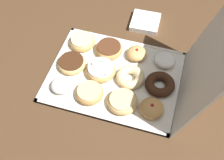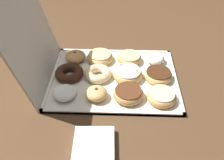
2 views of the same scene
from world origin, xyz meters
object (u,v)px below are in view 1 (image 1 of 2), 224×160
Objects in this scene: jelly_filled_donut_6 at (137,53)px; powdered_filled_donut_9 at (165,60)px; chocolate_frosted_donut_1 at (72,63)px; jelly_filled_donut_11 at (152,108)px; glazed_ring_donut_8 at (122,101)px; glazed_ring_donut_0 at (82,41)px; sprinkle_donut_4 at (100,71)px; donut_box at (114,77)px; powdered_filled_donut_2 at (61,85)px; chocolate_cake_ring_donut_10 at (160,84)px; napkin_stack at (145,22)px; glazed_ring_donut_5 at (89,93)px; chocolate_frosted_donut_3 at (109,49)px; cruller_donut_7 at (130,77)px.

powdered_filled_donut_9 is (0.00, 0.12, -0.00)m from jelly_filled_donut_6.
chocolate_frosted_donut_1 is 0.28m from jelly_filled_donut_6.
jelly_filled_donut_11 is (0.12, 0.36, 0.00)m from chocolate_frosted_donut_1.
chocolate_frosted_donut_1 is 1.00× the size of glazed_ring_donut_8.
glazed_ring_donut_0 is 0.13m from chocolate_frosted_donut_1.
chocolate_frosted_donut_1 is at bearing -115.31° from glazed_ring_donut_8.
sprinkle_donut_4 is at bearing -61.92° from powdered_filled_donut_9.
glazed_ring_donut_8 is at bearing 29.32° from donut_box.
glazed_ring_donut_0 is at bearing -179.96° from powdered_filled_donut_2.
donut_box is 4.45× the size of chocolate_cake_ring_donut_10.
jelly_filled_donut_6 is at bearing 116.68° from chocolate_frosted_donut_1.
napkin_stack is at bearing -148.73° from powdered_filled_donut_9.
glazed_ring_donut_0 is 0.18m from sprinkle_donut_4.
glazed_ring_donut_5 is 0.24m from jelly_filled_donut_11.
donut_box is at bearing 150.09° from glazed_ring_donut_5.
glazed_ring_donut_0 is at bearing -124.67° from donut_box.
powdered_filled_donut_9 is (-0.01, 0.24, 0.00)m from chocolate_frosted_donut_3.
chocolate_frosted_donut_1 is (0.13, -0.00, 0.00)m from glazed_ring_donut_0.
cruller_donut_7 reaches higher than chocolate_frosted_donut_1.
chocolate_frosted_donut_3 is 0.12m from jelly_filled_donut_6.
napkin_stack is (-0.34, -0.13, -0.02)m from chocolate_cake_ring_donut_10.
glazed_ring_donut_5 is 0.27m from jelly_filled_donut_6.
chocolate_cake_ring_donut_10 is at bearing 134.83° from glazed_ring_donut_8.
cruller_donut_7 is 0.12m from glazed_ring_donut_8.
glazed_ring_donut_0 is 1.27× the size of powdered_filled_donut_9.
powdered_filled_donut_9 is 0.75× the size of chocolate_cake_ring_donut_10.
jelly_filled_donut_6 is at bearing -177.97° from cruller_donut_7.
glazed_ring_donut_8 is (0.12, 0.25, 0.00)m from chocolate_frosted_donut_1.
glazed_ring_donut_8 reaches higher than napkin_stack.
powdered_filled_donut_2 is at bearing -28.12° from chocolate_frosted_donut_3.
sprinkle_donut_4 is at bearing -42.75° from jelly_filled_donut_6.
powdered_filled_donut_9 is at bearing 154.20° from glazed_ring_donut_8.
glazed_ring_donut_8 reaches higher than glazed_ring_donut_5.
glazed_ring_donut_0 is 0.27m from glazed_ring_donut_5.
glazed_ring_donut_8 is (0.24, 0.00, -0.00)m from jelly_filled_donut_6.
chocolate_cake_ring_donut_10 is at bearing 114.85° from glazed_ring_donut_5.
sprinkle_donut_4 is 0.12m from cruller_donut_7.
powdered_filled_donut_9 reaches higher than glazed_ring_donut_5.
chocolate_frosted_donut_1 is (-0.00, -0.18, 0.02)m from donut_box.
chocolate_frosted_donut_3 is 0.99× the size of chocolate_cake_ring_donut_10.
chocolate_frosted_donut_1 is 0.95× the size of sprinkle_donut_4.
glazed_ring_donut_0 is 0.32m from napkin_stack.
donut_box is 4.48× the size of glazed_ring_donut_8.
cruller_donut_7 is at bearing -136.15° from jelly_filled_donut_11.
jelly_filled_donut_6 reaches higher than glazed_ring_donut_5.
donut_box is 5.91× the size of powdered_filled_donut_9.
chocolate_frosted_donut_3 is 0.25m from napkin_stack.
powdered_filled_donut_2 is at bearing 0.04° from glazed_ring_donut_0.
cruller_donut_7 is at bearing 46.61° from chocolate_frosted_donut_3.
powdered_filled_donut_2 is 0.12m from glazed_ring_donut_5.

